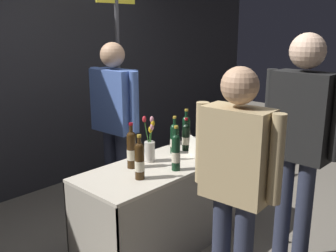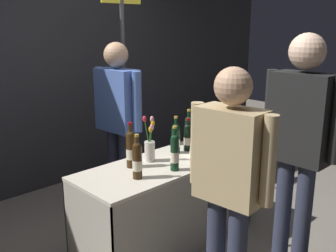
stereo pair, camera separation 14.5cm
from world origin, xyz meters
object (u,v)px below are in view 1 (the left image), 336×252
Objects in this scene: vendor_presenter at (115,113)px; booth_signpost at (118,75)px; tasting_table at (168,188)px; taster_foreground_right at (236,174)px; display_bottle_0 at (186,130)px; flower_vase at (150,146)px; wine_glass_near_vendor at (203,152)px; featured_wine_bottle at (176,152)px.

vendor_presenter is 0.76× the size of booth_signpost.
taster_foreground_right is at bearing -110.68° from tasting_table.
display_bottle_0 is 0.70m from vendor_presenter.
flower_vase is 0.23× the size of vendor_presenter.
tasting_table is 4.72× the size of display_bottle_0.
taster_foreground_right is at bearing -126.57° from display_bottle_0.
flower_vase is at bearing 133.14° from wine_glass_near_vendor.
featured_wine_bottle is 0.30m from wine_glass_near_vendor.
vendor_presenter is (0.08, 0.77, 0.51)m from tasting_table.
booth_signpost reaches higher than taster_foreground_right.
wine_glass_near_vendor is at bearing -98.86° from booth_signpost.
taster_foreground_right reaches higher than display_bottle_0.
display_bottle_0 is at bearing -40.52° from taster_foreground_right.
tasting_table is 0.72× the size of booth_signpost.
flower_vase reaches higher than display_bottle_0.
wine_glass_near_vendor is (0.20, -0.20, 0.32)m from tasting_table.
flower_vase is 0.17× the size of booth_signpost.
vendor_presenter reaches higher than tasting_table.
booth_signpost is (-0.06, 0.88, 0.44)m from display_bottle_0.
featured_wine_bottle reaches higher than wine_glass_near_vendor.
vendor_presenter is at bearing 79.08° from featured_wine_bottle.
taster_foreground_right is at bearing -16.80° from vendor_presenter.
flower_vase is (-0.10, 0.11, 0.37)m from tasting_table.
vendor_presenter is 1.68m from taster_foreground_right.
display_bottle_0 is at bearing 33.64° from featured_wine_bottle.
flower_vase is (-0.55, -0.08, -0.01)m from display_bottle_0.
tasting_table is 0.95× the size of vendor_presenter.
featured_wine_bottle reaches higher than display_bottle_0.
display_bottle_0 is at bearing -86.22° from booth_signpost.
wine_glass_near_vendor is 0.07× the size of vendor_presenter.
booth_signpost reaches higher than wine_glass_near_vendor.
wine_glass_near_vendor is 0.84m from taster_foreground_right.
display_bottle_0 is 0.15× the size of booth_signpost.
featured_wine_bottle is (-0.10, -0.17, 0.39)m from tasting_table.
vendor_presenter reaches higher than featured_wine_bottle.
taster_foreground_right reaches higher than featured_wine_bottle.
taster_foreground_right is (-0.22, -0.96, 0.08)m from flower_vase.
featured_wine_bottle is 0.66m from display_bottle_0.
wine_glass_near_vendor is 0.05× the size of booth_signpost.
booth_signpost is (0.20, 1.28, 0.50)m from wine_glass_near_vendor.
flower_vase is at bearing 89.92° from featured_wine_bottle.
wine_glass_near_vendor is 0.07× the size of taster_foreground_right.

